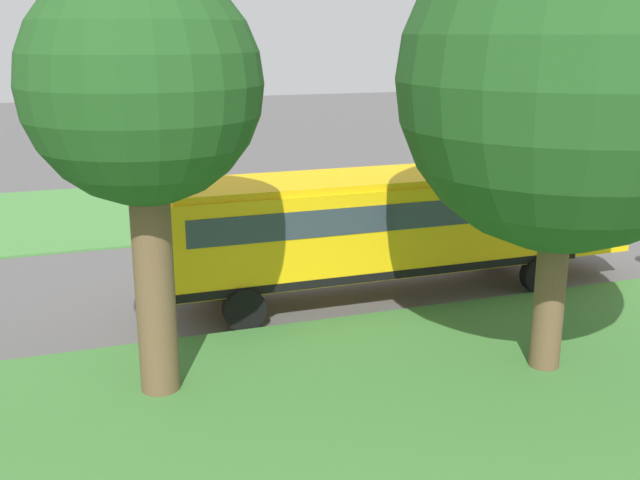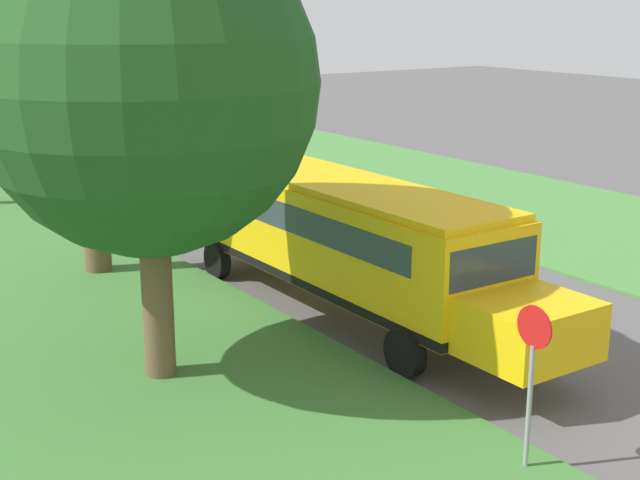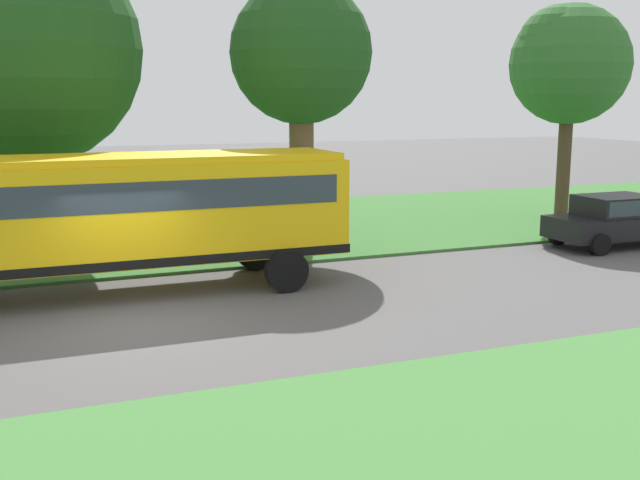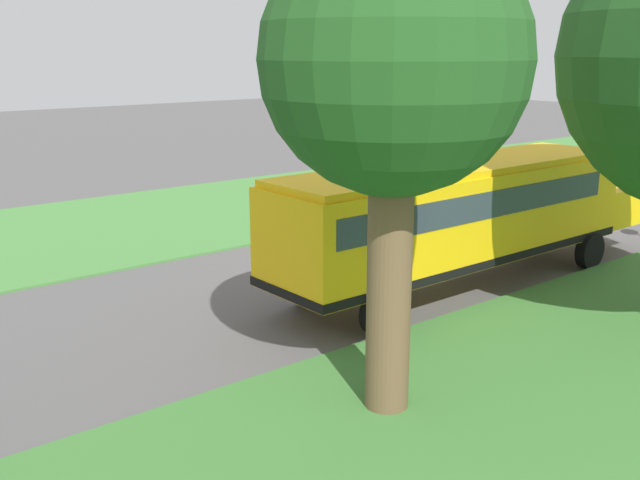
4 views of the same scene
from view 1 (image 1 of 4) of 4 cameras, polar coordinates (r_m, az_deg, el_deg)
name	(u,v)px [view 1 (image 1 of 4)]	position (r m, az deg, el deg)	size (l,w,h in m)	color
ground_plane	(335,266)	(21.79, 1.11, -2.03)	(120.00, 120.00, 0.00)	#565454
grass_verge	(539,432)	(13.59, 16.34, -13.87)	(12.00, 80.00, 0.08)	#3D7533
grass_far_side	(257,202)	(30.10, -4.84, 2.93)	(10.00, 80.00, 0.07)	#47843D
school_bus	(383,222)	(19.08, 4.85, 1.38)	(2.85, 12.42, 3.16)	yellow
oak_tree_beside_bus	(560,82)	(14.60, 17.80, 11.41)	(6.32, 6.32, 8.88)	brown
oak_tree_roadside_mid	(141,86)	(13.34, -13.51, 11.36)	(4.13, 4.13, 7.79)	brown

